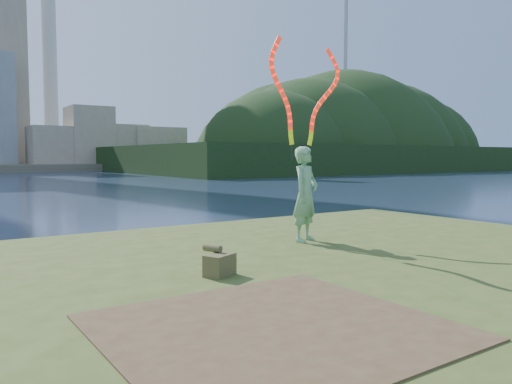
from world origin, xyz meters
TOP-DOWN VIEW (x-y plane):
  - ground at (0.00, 0.00)m, footprint 320.00×320.00m
  - grassy_knoll at (0.00, -2.30)m, footprint 20.00×18.00m
  - dirt_patch at (-2.20, -3.20)m, footprint 3.20×3.00m
  - wooded_hill at (59.57, 59.96)m, footprint 78.00×50.00m
  - woman_with_ribbons at (1.28, 0.52)m, footprint 1.99×0.90m
  - canvas_bag at (-1.56, -1.02)m, footprint 0.51×0.58m

SIDE VIEW (x-z plane):
  - ground at x=0.00m, z-range 0.00..0.00m
  - wooded_hill at x=59.57m, z-range -31.34..31.66m
  - grassy_knoll at x=0.00m, z-range -0.06..0.74m
  - dirt_patch at x=-2.20m, z-range 0.80..0.82m
  - canvas_bag at x=-1.56m, z-range 0.76..1.17m
  - woman_with_ribbons at x=1.28m, z-range 0.08..4.31m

